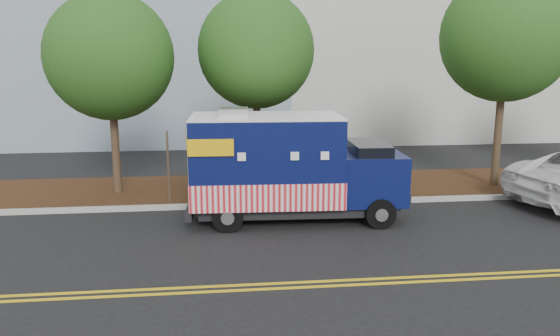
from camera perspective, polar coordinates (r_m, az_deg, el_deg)
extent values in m
plane|color=black|center=(15.82, -0.24, -5.41)|extent=(120.00, 120.00, 0.00)
cube|color=#9E9E99|center=(17.13, -0.75, -3.78)|extent=(120.00, 0.18, 0.15)
cube|color=black|center=(19.15, -1.37, -2.09)|extent=(120.00, 4.00, 0.15)
cube|color=gold|center=(11.67, 2.17, -11.85)|extent=(120.00, 0.10, 0.01)
cube|color=gold|center=(11.45, 2.36, -12.35)|extent=(120.00, 0.10, 0.01)
cylinder|color=#38281C|center=(18.77, -16.83, 2.47)|extent=(0.26, 0.26, 3.59)
sphere|color=#204F16|center=(18.54, -17.36, 11.07)|extent=(4.07, 4.07, 4.07)
cylinder|color=#38281C|center=(19.06, -2.42, 3.46)|extent=(0.26, 0.26, 3.82)
sphere|color=#204F16|center=(18.85, -2.50, 12.19)|extent=(3.94, 3.94, 3.94)
cylinder|color=#38281C|center=(20.35, 21.84, 3.64)|extent=(0.26, 0.26, 4.16)
sphere|color=#204F16|center=(20.19, 22.54, 12.56)|extent=(4.36, 4.36, 4.36)
cube|color=#473828|center=(17.11, -11.58, -0.16)|extent=(0.06, 0.06, 2.40)
cube|color=black|center=(15.77, 1.82, -3.89)|extent=(5.61, 2.10, 0.28)
cube|color=#091041|center=(15.38, -1.45, 0.94)|extent=(4.24, 2.44, 2.38)
cube|color=red|center=(15.57, -1.44, -2.10)|extent=(4.29, 2.50, 0.74)
cube|color=white|center=(15.20, -1.48, 5.42)|extent=(4.24, 2.44, 0.06)
cube|color=#B7B7BA|center=(15.17, -4.86, 5.85)|extent=(0.82, 0.82, 0.22)
cube|color=#091041|center=(15.91, 9.30, -0.85)|extent=(1.86, 2.20, 1.39)
cube|color=black|center=(15.77, 9.21, 1.50)|extent=(1.07, 1.97, 0.64)
cube|color=black|center=(16.25, 12.38, -2.39)|extent=(0.16, 1.98, 0.30)
cube|color=black|center=(15.74, -9.21, -3.96)|extent=(0.27, 2.23, 0.28)
cube|color=#B7B7BA|center=(15.42, -9.27, 1.00)|extent=(0.11, 1.78, 1.88)
cube|color=#B7B7BA|center=(16.55, -0.62, 1.90)|extent=(1.78, 0.11, 1.09)
cube|color=#EDB30C|center=(14.13, -7.26, 2.11)|extent=(1.19, 0.07, 0.45)
cube|color=#EDB30C|center=(16.46, -6.84, 3.50)|extent=(1.19, 0.07, 0.45)
cylinder|color=black|center=(15.19, 10.44, -4.70)|extent=(0.84, 0.31, 0.83)
cylinder|color=black|center=(17.08, 8.76, -2.78)|extent=(0.84, 0.31, 0.83)
cylinder|color=black|center=(14.72, -5.49, -5.10)|extent=(0.84, 0.31, 0.83)
cylinder|color=black|center=(16.66, -5.34, -3.07)|extent=(0.84, 0.31, 0.83)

